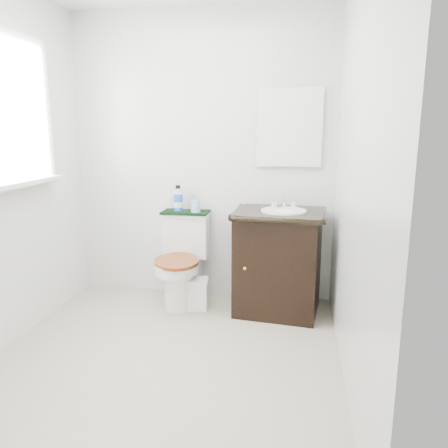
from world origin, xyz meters
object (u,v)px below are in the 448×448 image
(toilet, at_px, (183,264))
(trash_bin, at_px, (197,293))
(vanity, at_px, (279,259))
(mouthwash_bottle, at_px, (178,199))
(cup, at_px, (196,206))

(toilet, relative_size, trash_bin, 2.84)
(vanity, distance_m, mouthwash_bottle, 0.98)
(toilet, height_order, vanity, vanity)
(mouthwash_bottle, distance_m, cup, 0.17)
(trash_bin, relative_size, mouthwash_bottle, 1.21)
(mouthwash_bottle, bearing_deg, trash_bin, -52.58)
(mouthwash_bottle, height_order, cup, mouthwash_bottle)
(vanity, bearing_deg, trash_bin, -172.57)
(toilet, bearing_deg, trash_bin, -44.76)
(toilet, xyz_separation_m, trash_bin, (0.15, -0.15, -0.19))
(vanity, distance_m, cup, 0.81)
(vanity, relative_size, trash_bin, 3.52)
(trash_bin, bearing_deg, cup, 103.48)
(trash_bin, bearing_deg, toilet, 135.24)
(trash_bin, xyz_separation_m, mouthwash_bottle, (-0.22, 0.29, 0.72))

